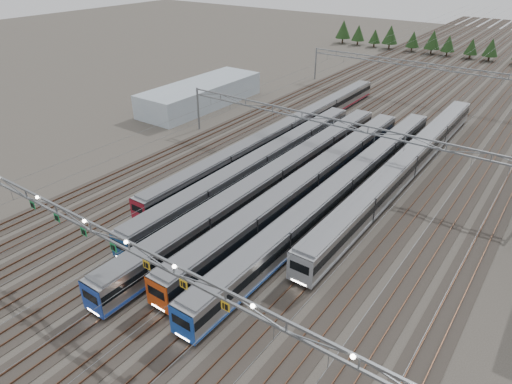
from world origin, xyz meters
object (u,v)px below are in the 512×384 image
Objects in this scene: train_c at (274,179)px; train_a at (285,131)px; train_f at (406,165)px; gantry_far at (426,70)px; train_e at (342,189)px; west_shed at (201,94)px; train_d at (309,183)px; gantry_near at (128,249)px; train_b at (259,165)px; gantry_mid at (333,128)px.

train_a is at bearing 117.59° from train_c.
train_f is 44.30m from gantry_far.
west_shed reaches higher than train_e.
train_c reaches higher than train_d.
train_e is at bearing -82.98° from gantry_far.
gantry_far is at bearing 97.02° from train_e.
gantry_near is at bearing -85.36° from train_c.
gantry_far is at bearing 92.30° from train_d.
train_d is 45.55m from west_shed.
train_f is at bearing -75.22° from gantry_far.
train_b is 1.76× the size of west_shed.
train_b is 0.94× the size of gantry_mid.
gantry_near is (-11.30, -42.47, 4.85)m from train_f.
gantry_mid is 45.00m from gantry_far.
train_e is (13.50, 0.32, 0.05)m from train_b.
train_d is at bearing -78.40° from gantry_mid.
west_shed is at bearing -138.07° from gantry_far.
train_b reaches higher than train_a.
gantry_near reaches higher than train_a.
train_a is 1.20× the size of train_d.
gantry_mid is at bearing 101.60° from train_d.
gantry_near reaches higher than gantry_far.
gantry_mid reaches higher than train_b.
gantry_far is at bearing 41.93° from west_shed.
west_shed is at bearing 154.41° from train_e.
train_e is at bearing 77.36° from gantry_near.
train_a is 1.21× the size of gantry_far.
train_e is 1.10× the size of gantry_near.
gantry_far is at bearing 89.97° from gantry_near.
gantry_mid reaches higher than train_a.
train_b is 0.85× the size of train_e.
train_b is at bearing -34.99° from west_shed.
train_c is (4.50, -2.85, 0.07)m from train_b.
train_f is at bearing -4.83° from train_a.
train_a is at bearing 142.01° from train_e.
gantry_near is (-2.30, -29.15, 4.91)m from train_d.
train_b is 0.92× the size of train_d.
train_f is at bearing -10.49° from west_shed.
train_a is 1.21× the size of gantry_near.
gantry_near is at bearing -54.00° from west_shed.
train_a is 15.06m from train_b.
train_c is 0.98× the size of train_e.
train_b is 0.86× the size of train_c.
train_e reaches higher than train_a.
gantry_far is 50.49m from west_shed.
gantry_far reaches higher than train_e.
gantry_near is (11.20, -44.37, 5.10)m from train_a.
train_e is at bearing -25.59° from west_shed.
train_c is 13.82m from gantry_mid.
gantry_near is at bearing -75.83° from train_a.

